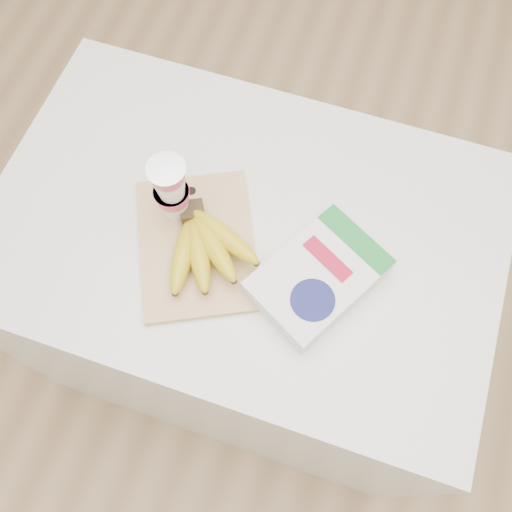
% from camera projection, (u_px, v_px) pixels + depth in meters
% --- Properties ---
extents(room, '(4.00, 4.00, 4.00)m').
position_uv_depth(room, '(235.00, 52.00, 0.76)').
color(room, tan).
rests_on(room, ground).
extents(table, '(1.12, 0.74, 0.84)m').
position_uv_depth(table, '(246.00, 292.00, 1.61)').
color(table, silver).
rests_on(table, ground).
extents(cutting_board, '(0.36, 0.40, 0.02)m').
position_uv_depth(cutting_board, '(197.00, 244.00, 1.20)').
color(cutting_board, '#E9B680').
rests_on(cutting_board, table).
extents(bananas, '(0.21, 0.22, 0.07)m').
position_uv_depth(bananas, '(204.00, 245.00, 1.16)').
color(bananas, '#382816').
rests_on(bananas, cutting_board).
extents(yogurt_stack, '(0.08, 0.08, 0.18)m').
position_uv_depth(yogurt_stack, '(171.00, 190.00, 1.13)').
color(yogurt_stack, white).
rests_on(yogurt_stack, cutting_board).
extents(cereal_box, '(0.28, 0.31, 0.06)m').
position_uv_depth(cereal_box, '(318.00, 277.00, 1.15)').
color(cereal_box, white).
rests_on(cereal_box, table).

